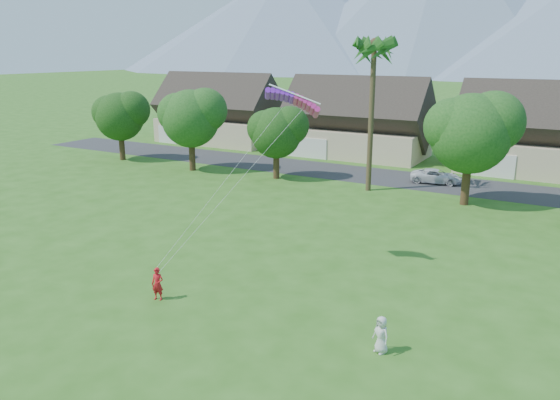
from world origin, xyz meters
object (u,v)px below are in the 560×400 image
Objects in this scene: parked_car at (436,176)px; parafoil_kite at (294,99)px; kite_flyer at (158,284)px; watcher at (381,335)px.

parked_car is 1.42× the size of parafoil_kite.
parafoil_kite is at bearing 47.92° from kite_flyer.
kite_flyer is 30.82m from parked_car.
watcher is 0.48× the size of parafoil_kite.
kite_flyer is at bearing -139.49° from parafoil_kite.
parafoil_kite is (-7.22, 6.11, 8.30)m from watcher.
kite_flyer is 11.30m from parafoil_kite.
parked_car is 25.03m from parafoil_kite.
kite_flyer is 0.51× the size of parafoil_kite.
watcher is 30.10m from parked_car.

